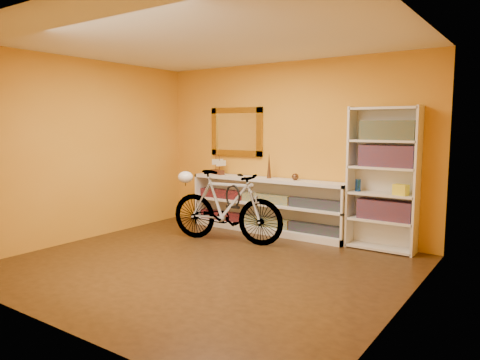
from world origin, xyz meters
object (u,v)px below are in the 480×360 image
Objects in this scene: console_unit at (267,205)px; helmet at (186,177)px; bicycle at (226,206)px; bookcase at (383,179)px.

console_unit is 11.42× the size of helmet.
helmet is (-0.82, -0.93, 0.47)m from console_unit.
console_unit is at bearing -22.39° from bicycle.
bicycle is at bearing -156.56° from bookcase.
bicycle is 0.77m from helmet.
bookcase is 1.09× the size of bicycle.
helmet is at bearing -131.40° from console_unit.
bookcase is 2.15m from bicycle.
bicycle is 7.64× the size of helmet.
bicycle is (-1.93, -0.84, -0.44)m from bookcase.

